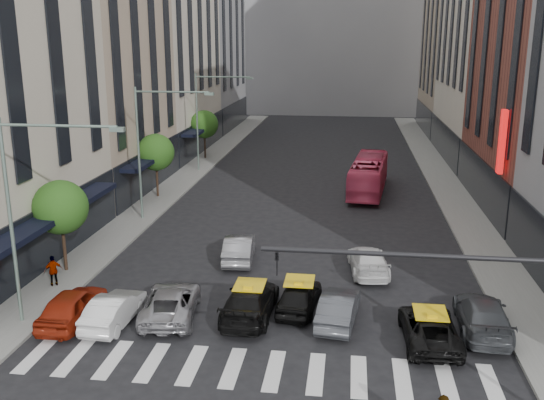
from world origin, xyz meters
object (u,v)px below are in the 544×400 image
(streetlamp_mid, at_px, (151,136))
(taxi_center, at_px, (299,296))
(car_white_front, at_px, (114,309))
(pedestrian_far, at_px, (53,271))
(bus, at_px, (369,175))
(streetlamp_near, at_px, (29,195))
(taxi_left, at_px, (250,301))
(streetlamp_far, at_px, (207,109))
(car_red, at_px, (73,306))

(streetlamp_mid, distance_m, taxi_center, 17.90)
(car_white_front, xyz_separation_m, pedestrian_far, (-4.52, 3.43, 0.24))
(pedestrian_far, bearing_deg, taxi_center, 140.99)
(bus, bearing_deg, streetlamp_near, 66.40)
(streetlamp_mid, distance_m, taxi_left, 17.42)
(streetlamp_mid, height_order, car_white_front, streetlamp_mid)
(car_white_front, relative_size, bus, 0.40)
(taxi_center, relative_size, bus, 0.40)
(taxi_center, bearing_deg, bus, -93.02)
(taxi_center, bearing_deg, streetlamp_mid, -43.36)
(streetlamp_near, relative_size, bus, 0.86)
(streetlamp_mid, bearing_deg, streetlamp_far, 90.00)
(streetlamp_near, bearing_deg, bus, 60.21)
(car_red, bearing_deg, streetlamp_near, 19.80)
(car_white_front, bearing_deg, taxi_center, -159.59)
(taxi_left, relative_size, pedestrian_far, 3.33)
(streetlamp_far, distance_m, car_red, 31.99)
(streetlamp_mid, height_order, bus, streetlamp_mid)
(streetlamp_mid, xyz_separation_m, pedestrian_far, (-1.37, -12.10, -4.97))
(streetlamp_near, bearing_deg, pedestrian_far, 109.32)
(streetlamp_far, height_order, pedestrian_far, streetlamp_far)
(streetlamp_mid, xyz_separation_m, taxi_left, (8.98, -14.02, -5.15))
(car_red, height_order, car_white_front, car_red)
(streetlamp_mid, distance_m, pedestrian_far, 13.15)
(streetlamp_mid, bearing_deg, streetlamp_near, -90.00)
(car_red, bearing_deg, car_white_front, -179.46)
(car_red, relative_size, car_white_front, 1.08)
(taxi_left, bearing_deg, car_white_front, 15.95)
(streetlamp_near, height_order, taxi_left, streetlamp_near)
(car_red, xyz_separation_m, car_white_front, (1.90, 0.02, -0.08))
(streetlamp_mid, height_order, pedestrian_far, streetlamp_mid)
(car_white_front, bearing_deg, taxi_left, -162.48)
(car_white_front, distance_m, taxi_center, 8.36)
(bus, bearing_deg, taxi_left, 82.45)
(car_white_front, distance_m, pedestrian_far, 5.68)
(streetlamp_near, xyz_separation_m, car_white_front, (3.15, 0.47, -5.21))
(pedestrian_far, bearing_deg, car_white_front, 108.06)
(bus, xyz_separation_m, pedestrian_far, (-16.19, -21.99, -0.52))
(streetlamp_near, bearing_deg, streetlamp_far, 90.00)
(streetlamp_near, bearing_deg, taxi_left, 12.44)
(car_red, xyz_separation_m, pedestrian_far, (-2.62, 3.45, 0.16))
(taxi_left, height_order, pedestrian_far, pedestrian_far)
(car_white_front, height_order, bus, bus)
(streetlamp_far, relative_size, taxi_center, 2.16)
(car_red, height_order, taxi_left, car_red)
(taxi_left, xyz_separation_m, taxi_center, (2.15, 0.99, -0.05))
(car_white_front, xyz_separation_m, taxi_left, (5.83, 1.51, 0.07))
(car_white_front, xyz_separation_m, taxi_center, (7.98, 2.50, 0.02))
(bus, bearing_deg, car_red, 68.12)
(streetlamp_near, xyz_separation_m, bus, (14.82, 25.89, -4.45))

